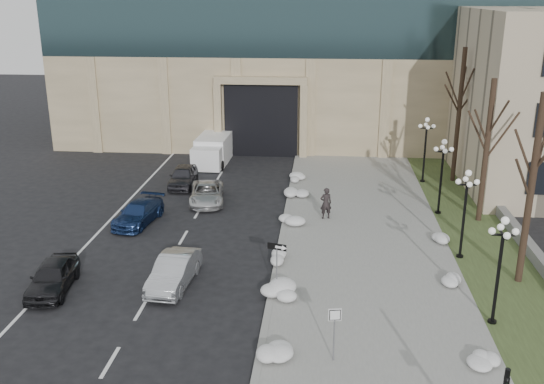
% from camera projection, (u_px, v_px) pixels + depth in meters
% --- Properties ---
extents(sidewalk, '(9.00, 40.00, 0.12)m').
position_uv_depth(sidewalk, '(364.00, 243.00, 32.94)').
color(sidewalk, gray).
rests_on(sidewalk, ground).
extents(curb, '(0.30, 40.00, 0.14)m').
position_uv_depth(curb, '(281.00, 240.00, 33.31)').
color(curb, gray).
rests_on(curb, ground).
extents(grass_strip, '(4.00, 40.00, 0.10)m').
position_uv_depth(grass_strip, '(486.00, 247.00, 32.40)').
color(grass_strip, '#364321').
rests_on(grass_strip, ground).
extents(stone_wall, '(0.50, 30.00, 0.70)m').
position_uv_depth(stone_wall, '(514.00, 229.00, 34.03)').
color(stone_wall, gray).
rests_on(stone_wall, ground).
extents(car_a, '(2.14, 4.30, 1.41)m').
position_uv_depth(car_a, '(53.00, 277.00, 27.62)').
color(car_a, black).
rests_on(car_a, ground).
extents(car_b, '(1.85, 4.44, 1.43)m').
position_uv_depth(car_b, '(174.00, 271.00, 28.11)').
color(car_b, '#A9ACB1').
rests_on(car_b, ground).
extents(car_c, '(2.50, 4.67, 1.29)m').
position_uv_depth(car_c, '(138.00, 213.00, 35.69)').
color(car_c, navy).
rests_on(car_c, ground).
extents(car_d, '(2.78, 4.84, 1.27)m').
position_uv_depth(car_d, '(207.00, 193.00, 39.21)').
color(car_d, '#BEBEBE').
rests_on(car_d, ground).
extents(car_e, '(1.92, 4.33, 1.45)m').
position_uv_depth(car_e, '(183.00, 176.00, 42.49)').
color(car_e, '#333238').
rests_on(car_e, ground).
extents(pedestrian, '(0.80, 0.64, 1.92)m').
position_uv_depth(pedestrian, '(326.00, 203.00, 36.03)').
color(pedestrian, black).
rests_on(pedestrian, sidewalk).
extents(box_truck, '(2.53, 6.74, 2.12)m').
position_uv_depth(box_truck, '(214.00, 149.00, 48.52)').
color(box_truck, white).
rests_on(box_truck, ground).
extents(one_way_sign, '(0.92, 0.43, 2.49)m').
position_uv_depth(one_way_sign, '(280.00, 253.00, 26.77)').
color(one_way_sign, slate).
rests_on(one_way_sign, ground).
extents(keep_sign, '(0.48, 0.12, 2.25)m').
position_uv_depth(keep_sign, '(335.00, 323.00, 21.90)').
color(keep_sign, slate).
rests_on(keep_sign, ground).
extents(snow_clump_b, '(1.10, 1.60, 0.36)m').
position_uv_depth(snow_clump_b, '(277.00, 353.00, 22.47)').
color(snow_clump_b, silver).
rests_on(snow_clump_b, sidewalk).
extents(snow_clump_c, '(1.10, 1.60, 0.36)m').
position_uv_depth(snow_clump_c, '(279.00, 292.00, 27.06)').
color(snow_clump_c, silver).
rests_on(snow_clump_c, sidewalk).
extents(snow_clump_d, '(1.10, 1.60, 0.36)m').
position_uv_depth(snow_clump_d, '(281.00, 259.00, 30.41)').
color(snow_clump_d, silver).
rests_on(snow_clump_d, sidewalk).
extents(snow_clump_e, '(1.10, 1.60, 0.36)m').
position_uv_depth(snow_clump_e, '(289.00, 222.00, 35.26)').
color(snow_clump_e, silver).
rests_on(snow_clump_e, sidewalk).
extents(snow_clump_f, '(1.10, 1.60, 0.36)m').
position_uv_depth(snow_clump_f, '(296.00, 196.00, 39.74)').
color(snow_clump_f, silver).
rests_on(snow_clump_f, sidewalk).
extents(snow_clump_g, '(1.10, 1.60, 0.36)m').
position_uv_depth(snow_clump_g, '(295.00, 178.00, 43.42)').
color(snow_clump_g, silver).
rests_on(snow_clump_g, sidewalk).
extents(snow_clump_h, '(1.10, 1.60, 0.36)m').
position_uv_depth(snow_clump_h, '(490.00, 365.00, 21.78)').
color(snow_clump_h, silver).
rests_on(snow_clump_h, sidewalk).
extents(snow_clump_i, '(1.10, 1.60, 0.36)m').
position_uv_depth(snow_clump_i, '(457.00, 279.00, 28.30)').
color(snow_clump_i, silver).
rests_on(snow_clump_i, sidewalk).
extents(snow_clump_j, '(1.10, 1.60, 0.36)m').
position_uv_depth(snow_clump_j, '(443.00, 237.00, 33.05)').
color(snow_clump_j, silver).
rests_on(snow_clump_j, sidewalk).
extents(lamppost_a, '(1.18, 1.18, 4.76)m').
position_uv_depth(lamppost_a, '(501.00, 256.00, 24.02)').
color(lamppost_a, black).
rests_on(lamppost_a, ground).
extents(lamppost_b, '(1.18, 1.18, 4.76)m').
position_uv_depth(lamppost_b, '(465.00, 202.00, 30.17)').
color(lamppost_b, black).
rests_on(lamppost_b, ground).
extents(lamppost_c, '(1.18, 1.18, 4.76)m').
position_uv_depth(lamppost_c, '(442.00, 167.00, 36.31)').
color(lamppost_c, black).
rests_on(lamppost_c, ground).
extents(lamppost_d, '(1.18, 1.18, 4.76)m').
position_uv_depth(lamppost_d, '(426.00, 141.00, 42.45)').
color(lamppost_d, black).
rests_on(lamppost_d, ground).
extents(tree_near, '(3.20, 3.20, 9.00)m').
position_uv_depth(tree_near, '(535.00, 164.00, 26.75)').
color(tree_near, black).
rests_on(tree_near, ground).
extents(tree_mid, '(3.20, 3.20, 8.50)m').
position_uv_depth(tree_mid, '(488.00, 131.00, 34.42)').
color(tree_mid, black).
rests_on(tree_mid, ground).
extents(tree_far, '(3.20, 3.20, 9.50)m').
position_uv_depth(tree_far, '(461.00, 97.00, 41.77)').
color(tree_far, black).
rests_on(tree_far, ground).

